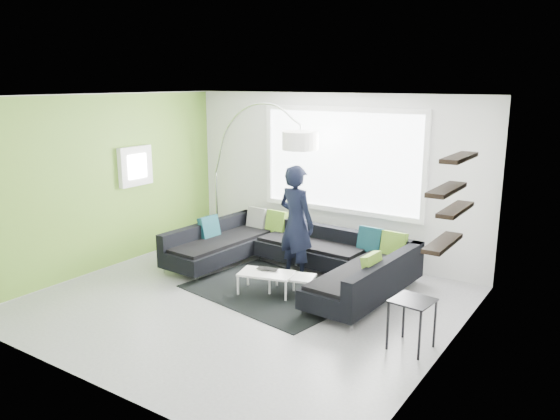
# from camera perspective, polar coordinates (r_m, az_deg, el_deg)

# --- Properties ---
(ground) EXTENTS (5.50, 5.50, 0.00)m
(ground) POSITION_cam_1_polar(r_m,az_deg,el_deg) (7.67, -3.89, -9.61)
(ground) COLOR gray
(ground) RESTS_ON ground
(room_shell) EXTENTS (5.54, 5.04, 2.82)m
(room_shell) POSITION_cam_1_polar(r_m,az_deg,el_deg) (7.31, -2.90, 4.04)
(room_shell) COLOR silver
(room_shell) RESTS_ON ground
(sectional_sofa) EXTENTS (3.63, 2.37, 0.76)m
(sectional_sofa) POSITION_cam_1_polar(r_m,az_deg,el_deg) (8.43, 0.76, -5.03)
(sectional_sofa) COLOR black
(sectional_sofa) RESTS_ON ground
(rug) EXTENTS (2.61, 2.08, 0.01)m
(rug) POSITION_cam_1_polar(r_m,az_deg,el_deg) (8.04, -0.77, -8.43)
(rug) COLOR black
(rug) RESTS_ON ground
(coffee_table) EXTENTS (1.09, 0.81, 0.32)m
(coffee_table) POSITION_cam_1_polar(r_m,az_deg,el_deg) (7.91, -0.09, -7.62)
(coffee_table) COLOR white
(coffee_table) RESTS_ON ground
(arc_lamp) EXTENTS (2.70, 1.75, 2.65)m
(arc_lamp) POSITION_cam_1_polar(r_m,az_deg,el_deg) (10.32, -6.71, 3.97)
(arc_lamp) COLOR silver
(arc_lamp) RESTS_ON ground
(side_table) EXTENTS (0.48, 0.48, 0.60)m
(side_table) POSITION_cam_1_polar(r_m,az_deg,el_deg) (6.50, 13.57, -11.52)
(side_table) COLOR black
(side_table) RESTS_ON ground
(person) EXTENTS (0.82, 0.68, 1.78)m
(person) POSITION_cam_1_polar(r_m,az_deg,el_deg) (8.27, 1.71, -1.37)
(person) COLOR black
(person) RESTS_ON ground
(laptop) EXTENTS (0.40, 0.34, 0.02)m
(laptop) POSITION_cam_1_polar(r_m,az_deg,el_deg) (7.90, -1.44, -6.30)
(laptop) COLOR black
(laptop) RESTS_ON coffee_table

